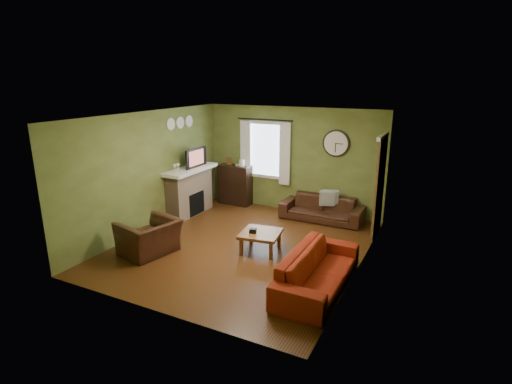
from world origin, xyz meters
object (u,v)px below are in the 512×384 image
at_px(sofa_brown, 322,209).
at_px(sofa_red, 318,270).
at_px(bookshelf, 235,185).
at_px(armchair, 149,237).
at_px(coffee_table, 261,242).

height_order(sofa_brown, sofa_red, sofa_red).
bearing_deg(bookshelf, sofa_red, -44.05).
distance_m(sofa_brown, armchair, 4.06).
bearing_deg(coffee_table, sofa_brown, 76.87).
bearing_deg(sofa_red, bookshelf, 45.95).
height_order(sofa_red, coffee_table, sofa_red).
relative_size(bookshelf, coffee_table, 1.43).
bearing_deg(coffee_table, armchair, -150.63).
bearing_deg(bookshelf, armchair, -88.57).
height_order(bookshelf, armchair, bookshelf).
distance_m(bookshelf, sofa_brown, 2.49).
xyz_separation_m(sofa_red, coffee_table, (-1.44, 0.85, -0.12)).
height_order(bookshelf, sofa_red, bookshelf).
bearing_deg(sofa_brown, coffee_table, -103.13).
xyz_separation_m(sofa_brown, armchair, (-2.39, -3.29, 0.05)).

